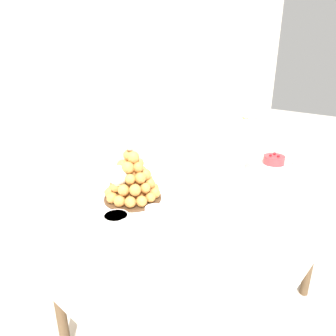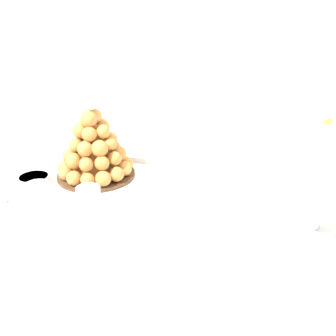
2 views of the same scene
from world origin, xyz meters
TOP-DOWN VIEW (x-y plane):
  - buffet_table at (0.00, 0.00)m, footprint 1.27×0.87m
  - serving_tray at (-0.24, 0.06)m, footprint 0.62×0.41m
  - croquembouche at (-0.28, 0.14)m, footprint 0.22×0.22m
  - dessert_cup_mid_left at (-0.36, -0.05)m, footprint 0.06×0.06m
  - dessert_cup_centre at (-0.24, -0.03)m, footprint 0.06×0.06m
  - dessert_cup_mid_right at (-0.12, -0.05)m, footprint 0.06×0.06m
  - dessert_cup_right at (-0.01, -0.05)m, footprint 0.06×0.06m
  - creme_brulee_ramekin at (-0.43, 0.06)m, footprint 0.09×0.09m
  - macaron_goblet at (0.30, -0.02)m, footprint 0.13×0.13m
  - wine_glass at (-0.33, 0.16)m, footprint 0.08×0.08m

SIDE VIEW (x-z plane):
  - buffet_table at x=0.00m, z-range 0.28..1.02m
  - serving_tray at x=-0.24m, z-range 0.74..0.76m
  - creme_brulee_ramekin at x=-0.43m, z-range 0.75..0.77m
  - dessert_cup_right at x=-0.01m, z-range 0.75..0.79m
  - dessert_cup_mid_right at x=-0.12m, z-range 0.75..0.80m
  - dessert_cup_centre at x=-0.24m, z-range 0.75..0.80m
  - dessert_cup_mid_left at x=-0.36m, z-range 0.75..0.81m
  - croquembouche at x=-0.28m, z-range 0.72..0.95m
  - wine_glass at x=-0.33m, z-range 0.78..0.93m
  - macaron_goblet at x=0.30m, z-range 0.77..1.04m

